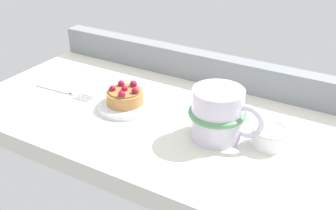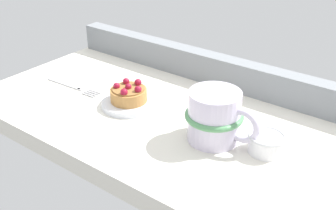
{
  "view_description": "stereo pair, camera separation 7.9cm",
  "coord_description": "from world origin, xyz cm",
  "px_view_note": "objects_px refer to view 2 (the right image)",
  "views": [
    {
      "loc": [
        39.19,
        -61.62,
        41.13
      ],
      "look_at": [
        4.37,
        -1.74,
        3.57
      ],
      "focal_mm": 43.72,
      "sensor_mm": 36.0,
      "label": 1
    },
    {
      "loc": [
        45.76,
        -57.28,
        41.13
      ],
      "look_at": [
        4.37,
        -1.74,
        3.57
      ],
      "focal_mm": 43.72,
      "sensor_mm": 36.0,
      "label": 2
    }
  ],
  "objects_px": {
    "sugar_bowl": "(266,142)",
    "coffee_mug": "(215,117)",
    "dessert_plate": "(129,103)",
    "raspberry_tart": "(129,94)",
    "dessert_fork": "(73,86)"
  },
  "relations": [
    {
      "from": "dessert_plate",
      "to": "dessert_fork",
      "type": "xyz_separation_m",
      "value": [
        -0.16,
        -0.01,
        -0.0
      ]
    },
    {
      "from": "raspberry_tart",
      "to": "coffee_mug",
      "type": "distance_m",
      "value": 0.21
    },
    {
      "from": "sugar_bowl",
      "to": "raspberry_tart",
      "type": "bearing_deg",
      "value": -177.12
    },
    {
      "from": "dessert_plate",
      "to": "sugar_bowl",
      "type": "relative_size",
      "value": 1.76
    },
    {
      "from": "raspberry_tart",
      "to": "coffee_mug",
      "type": "xyz_separation_m",
      "value": [
        0.21,
        -0.01,
        0.02
      ]
    },
    {
      "from": "dessert_fork",
      "to": "sugar_bowl",
      "type": "height_order",
      "value": "sugar_bowl"
    },
    {
      "from": "coffee_mug",
      "to": "raspberry_tart",
      "type": "bearing_deg",
      "value": 178.62
    },
    {
      "from": "sugar_bowl",
      "to": "coffee_mug",
      "type": "bearing_deg",
      "value": -167.54
    },
    {
      "from": "raspberry_tart",
      "to": "dessert_fork",
      "type": "xyz_separation_m",
      "value": [
        -0.16,
        -0.01,
        -0.02
      ]
    },
    {
      "from": "coffee_mug",
      "to": "sugar_bowl",
      "type": "xyz_separation_m",
      "value": [
        0.09,
        0.02,
        -0.03
      ]
    },
    {
      "from": "raspberry_tart",
      "to": "sugar_bowl",
      "type": "distance_m",
      "value": 0.3
    },
    {
      "from": "raspberry_tart",
      "to": "coffee_mug",
      "type": "relative_size",
      "value": 0.54
    },
    {
      "from": "sugar_bowl",
      "to": "dessert_fork",
      "type": "bearing_deg",
      "value": -176.48
    },
    {
      "from": "sugar_bowl",
      "to": "dessert_plate",
      "type": "bearing_deg",
      "value": -177.09
    },
    {
      "from": "coffee_mug",
      "to": "dessert_fork",
      "type": "bearing_deg",
      "value": -178.75
    }
  ]
}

